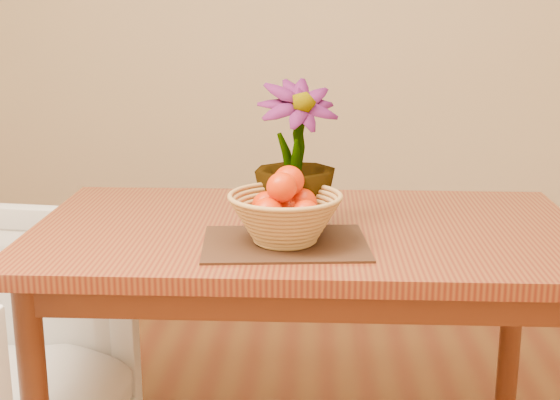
{
  "coord_description": "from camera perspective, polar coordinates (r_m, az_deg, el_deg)",
  "views": [
    {
      "loc": [
        0.02,
        -1.61,
        1.31
      ],
      "look_at": [
        -0.06,
        0.17,
        0.85
      ],
      "focal_mm": 50.0,
      "sensor_mm": 36.0,
      "label": 1
    }
  ],
  "objects": [
    {
      "name": "wicker_basket",
      "position": [
        1.82,
        0.38,
        -1.48
      ],
      "size": [
        0.27,
        0.27,
        0.11
      ],
      "color": "tan",
      "rests_on": "placemat"
    },
    {
      "name": "table",
      "position": [
        2.02,
        1.99,
        -4.3
      ],
      "size": [
        1.4,
        0.8,
        0.75
      ],
      "color": "brown",
      "rests_on": "floor"
    },
    {
      "name": "orange_pile",
      "position": [
        1.81,
        0.39,
        -0.1
      ],
      "size": [
        0.16,
        0.17,
        0.13
      ],
      "rotation": [
        0.0,
        0.0,
        0.28
      ],
      "color": "red",
      "rests_on": "wicker_basket"
    },
    {
      "name": "potted_plant",
      "position": [
        1.94,
        1.13,
        3.29
      ],
      "size": [
        0.27,
        0.27,
        0.37
      ],
      "primitive_type": "imported",
      "rotation": [
        0.0,
        0.0,
        0.37
      ],
      "color": "#174D16",
      "rests_on": "table"
    },
    {
      "name": "placemat",
      "position": [
        1.84,
        0.38,
        -3.19
      ],
      "size": [
        0.41,
        0.32,
        0.01
      ],
      "primitive_type": "cube",
      "rotation": [
        0.0,
        0.0,
        0.08
      ],
      "color": "#321E12",
      "rests_on": "table"
    }
  ]
}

